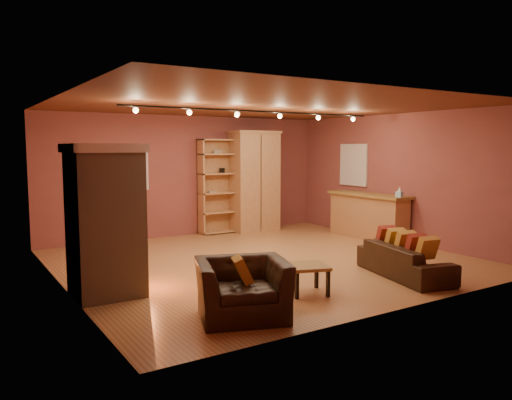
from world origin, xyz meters
TOP-DOWN VIEW (x-y plane):
  - floor at (0.00, 0.00)m, footprint 7.00×7.00m
  - ceiling at (0.00, 0.00)m, footprint 7.00×7.00m
  - back_wall at (0.00, 3.25)m, footprint 7.00×0.02m
  - left_wall at (-3.50, 0.00)m, footprint 0.02×6.50m
  - right_wall at (3.50, 0.00)m, footprint 0.02×6.50m
  - fireplace at (-3.04, -0.60)m, footprint 1.01×0.98m
  - back_window at (-1.30, 3.23)m, footprint 0.56×0.04m
  - bookcase at (0.65, 3.13)m, footprint 0.93×0.36m
  - armoire at (1.61, 2.94)m, footprint 1.21×0.69m
  - bar_counter at (3.20, 0.61)m, footprint 0.58×2.16m
  - tissue_box at (3.15, -0.33)m, footprint 0.16×0.16m
  - right_window at (3.47, 1.40)m, footprint 0.05×0.90m
  - loveseat at (1.27, -2.15)m, footprint 0.93×1.86m
  - armchair at (-1.91, -2.42)m, footprint 1.26×1.03m
  - coffee_table at (-0.62, -2.05)m, footprint 0.69×0.69m
  - track_rail at (0.00, 0.20)m, footprint 5.20×0.09m

SIDE VIEW (x-z plane):
  - floor at x=0.00m, z-range 0.00..0.00m
  - coffee_table at x=-0.62m, z-range 0.15..0.56m
  - loveseat at x=1.27m, z-range -0.01..0.75m
  - armchair at x=-1.91m, z-range 0.00..0.95m
  - bar_counter at x=3.20m, z-range 0.01..1.04m
  - fireplace at x=-3.04m, z-range 0.00..2.12m
  - tissue_box at x=3.15m, z-range 1.01..1.24m
  - bookcase at x=0.65m, z-range 0.02..2.29m
  - armoire at x=1.61m, z-range 0.00..2.47m
  - back_wall at x=0.00m, z-range 0.00..2.80m
  - left_wall at x=-3.50m, z-range 0.00..2.80m
  - right_wall at x=3.50m, z-range 0.00..2.80m
  - back_window at x=-1.30m, z-range 1.12..1.98m
  - right_window at x=3.47m, z-range 1.15..2.15m
  - track_rail at x=0.00m, z-range 2.62..2.75m
  - ceiling at x=0.00m, z-range 2.80..2.80m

